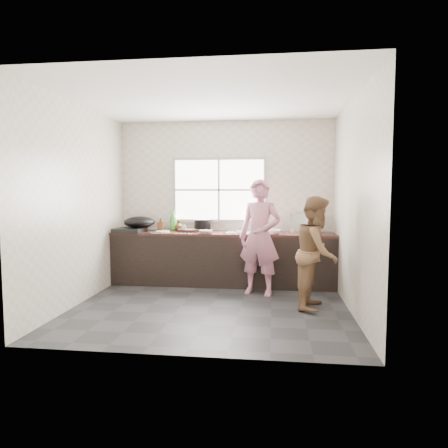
# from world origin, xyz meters

# --- Properties ---
(floor) EXTENTS (3.60, 3.20, 0.01)m
(floor) POSITION_xyz_m (0.00, 0.00, -0.01)
(floor) COLOR #28282A
(floor) RESTS_ON ground
(ceiling) EXTENTS (3.60, 3.20, 0.01)m
(ceiling) POSITION_xyz_m (0.00, 0.00, 2.71)
(ceiling) COLOR silver
(ceiling) RESTS_ON wall_back
(wall_back) EXTENTS (3.60, 0.01, 2.70)m
(wall_back) POSITION_xyz_m (0.00, 1.60, 1.35)
(wall_back) COLOR beige
(wall_back) RESTS_ON ground
(wall_left) EXTENTS (0.01, 3.20, 2.70)m
(wall_left) POSITION_xyz_m (-1.80, 0.00, 1.35)
(wall_left) COLOR silver
(wall_left) RESTS_ON ground
(wall_right) EXTENTS (0.01, 3.20, 2.70)m
(wall_right) POSITION_xyz_m (1.80, 0.00, 1.35)
(wall_right) COLOR beige
(wall_right) RESTS_ON ground
(wall_front) EXTENTS (3.60, 0.01, 2.70)m
(wall_front) POSITION_xyz_m (0.00, -1.60, 1.35)
(wall_front) COLOR beige
(wall_front) RESTS_ON ground
(cabinet) EXTENTS (3.60, 0.62, 0.82)m
(cabinet) POSITION_xyz_m (0.00, 1.29, 0.41)
(cabinet) COLOR black
(cabinet) RESTS_ON floor
(countertop) EXTENTS (3.60, 0.64, 0.04)m
(countertop) POSITION_xyz_m (0.00, 1.29, 0.84)
(countertop) COLOR #341A15
(countertop) RESTS_ON cabinet
(sink) EXTENTS (0.55, 0.45, 0.02)m
(sink) POSITION_xyz_m (0.35, 1.29, 0.86)
(sink) COLOR silver
(sink) RESTS_ON countertop
(faucet) EXTENTS (0.02, 0.02, 0.30)m
(faucet) POSITION_xyz_m (0.35, 1.49, 1.01)
(faucet) COLOR silver
(faucet) RESTS_ON countertop
(window_frame) EXTENTS (1.60, 0.05, 1.10)m
(window_frame) POSITION_xyz_m (-0.10, 1.59, 1.55)
(window_frame) COLOR #9EA0A5
(window_frame) RESTS_ON wall_back
(window_glazing) EXTENTS (1.50, 0.01, 1.00)m
(window_glazing) POSITION_xyz_m (-0.10, 1.57, 1.55)
(window_glazing) COLOR white
(window_glazing) RESTS_ON window_frame
(woman) EXTENTS (0.67, 0.53, 1.60)m
(woman) POSITION_xyz_m (0.62, 0.74, 0.80)
(woman) COLOR #CF7C95
(woman) RESTS_ON floor
(person_side) EXTENTS (0.72, 0.83, 1.47)m
(person_side) POSITION_xyz_m (1.39, 0.14, 0.73)
(person_side) COLOR brown
(person_side) RESTS_ON floor
(cutting_board) EXTENTS (0.45, 0.45, 0.04)m
(cutting_board) POSITION_xyz_m (-0.56, 1.39, 0.88)
(cutting_board) COLOR black
(cutting_board) RESTS_ON countertop
(cleaver) EXTENTS (0.20, 0.12, 0.01)m
(cleaver) POSITION_xyz_m (-0.25, 1.19, 0.90)
(cleaver) COLOR #B1B2B8
(cleaver) RESTS_ON cutting_board
(bowl_mince) EXTENTS (0.21, 0.21, 0.05)m
(bowl_mince) POSITION_xyz_m (-0.25, 1.08, 0.89)
(bowl_mince) COLOR silver
(bowl_mince) RESTS_ON countertop
(bowl_crabs) EXTENTS (0.25, 0.25, 0.06)m
(bowl_crabs) POSITION_xyz_m (0.82, 1.08, 0.89)
(bowl_crabs) COLOR white
(bowl_crabs) RESTS_ON countertop
(bowl_held) EXTENTS (0.22, 0.22, 0.06)m
(bowl_held) POSITION_xyz_m (0.31, 1.17, 0.89)
(bowl_held) COLOR white
(bowl_held) RESTS_ON countertop
(black_pot) EXTENTS (0.33, 0.33, 0.20)m
(black_pot) POSITION_xyz_m (-0.37, 1.46, 0.96)
(black_pot) COLOR black
(black_pot) RESTS_ON countertop
(plate_food) EXTENTS (0.26, 0.26, 0.02)m
(plate_food) POSITION_xyz_m (-0.98, 1.22, 0.87)
(plate_food) COLOR white
(plate_food) RESTS_ON countertop
(bottle_green) EXTENTS (0.16, 0.16, 0.33)m
(bottle_green) POSITION_xyz_m (-0.88, 1.52, 1.03)
(bottle_green) COLOR green
(bottle_green) RESTS_ON countertop
(bottle_brown_tall) EXTENTS (0.09, 0.09, 0.20)m
(bottle_brown_tall) POSITION_xyz_m (-1.06, 1.36, 0.96)
(bottle_brown_tall) COLOR #422610
(bottle_brown_tall) RESTS_ON countertop
(bottle_brown_short) EXTENTS (0.16, 0.16, 0.16)m
(bottle_brown_short) POSITION_xyz_m (-0.77, 1.44, 0.94)
(bottle_brown_short) COLOR #3E270F
(bottle_brown_short) RESTS_ON countertop
(glass_jar) EXTENTS (0.09, 0.09, 0.11)m
(glass_jar) POSITION_xyz_m (-0.66, 1.33, 0.91)
(glass_jar) COLOR silver
(glass_jar) RESTS_ON countertop
(burner) EXTENTS (0.47, 0.47, 0.07)m
(burner) POSITION_xyz_m (-1.51, 1.13, 0.89)
(burner) COLOR black
(burner) RESTS_ON countertop
(wok) EXTENTS (0.59, 0.59, 0.19)m
(wok) POSITION_xyz_m (-1.39, 1.25, 1.02)
(wok) COLOR black
(wok) RESTS_ON burner
(dish_rack) EXTENTS (0.45, 0.35, 0.31)m
(dish_rack) POSITION_xyz_m (1.26, 1.38, 1.01)
(dish_rack) COLOR white
(dish_rack) RESTS_ON countertop
(pot_lid_left) EXTENTS (0.34, 0.34, 0.01)m
(pot_lid_left) POSITION_xyz_m (-1.04, 1.08, 0.87)
(pot_lid_left) COLOR #AAACB0
(pot_lid_left) RESTS_ON countertop
(pot_lid_right) EXTENTS (0.34, 0.34, 0.01)m
(pot_lid_right) POSITION_xyz_m (-1.00, 1.27, 0.87)
(pot_lid_right) COLOR silver
(pot_lid_right) RESTS_ON countertop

